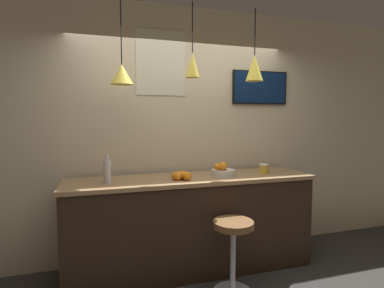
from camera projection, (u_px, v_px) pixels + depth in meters
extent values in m
cube|color=beige|center=(181.00, 133.00, 3.53)|extent=(8.00, 0.06, 2.90)
cube|color=black|center=(192.00, 225.00, 3.20)|extent=(2.56, 0.60, 0.97)
cube|color=#99754C|center=(192.00, 179.00, 3.16)|extent=(2.60, 0.64, 0.04)
cylinder|color=#B7B7BC|center=(233.00, 260.00, 2.76)|extent=(0.05, 0.05, 0.61)
cylinder|color=brown|center=(233.00, 224.00, 2.73)|extent=(0.37, 0.37, 0.06)
cylinder|color=beige|center=(223.00, 173.00, 3.21)|extent=(0.25, 0.25, 0.07)
sphere|color=orange|center=(223.00, 166.00, 3.17)|extent=(0.08, 0.08, 0.08)
sphere|color=orange|center=(222.00, 166.00, 3.21)|extent=(0.08, 0.08, 0.08)
sphere|color=orange|center=(222.00, 166.00, 3.19)|extent=(0.08, 0.08, 0.08)
sphere|color=orange|center=(217.00, 167.00, 3.17)|extent=(0.07, 0.07, 0.07)
sphere|color=orange|center=(223.00, 166.00, 3.21)|extent=(0.09, 0.09, 0.09)
sphere|color=orange|center=(187.00, 176.00, 2.98)|extent=(0.09, 0.09, 0.09)
sphere|color=orange|center=(181.00, 175.00, 3.04)|extent=(0.08, 0.08, 0.08)
sphere|color=orange|center=(175.00, 176.00, 3.02)|extent=(0.08, 0.08, 0.08)
sphere|color=orange|center=(179.00, 175.00, 3.06)|extent=(0.08, 0.08, 0.08)
sphere|color=orange|center=(183.00, 176.00, 3.03)|extent=(0.08, 0.08, 0.08)
sphere|color=orange|center=(183.00, 174.00, 3.13)|extent=(0.07, 0.07, 0.07)
sphere|color=orange|center=(178.00, 176.00, 2.98)|extent=(0.08, 0.08, 0.08)
sphere|color=orange|center=(179.00, 175.00, 3.07)|extent=(0.08, 0.08, 0.08)
cylinder|color=silver|center=(107.00, 172.00, 2.86)|extent=(0.07, 0.07, 0.22)
cylinder|color=silver|center=(107.00, 157.00, 2.85)|extent=(0.03, 0.03, 0.05)
cylinder|color=gold|center=(264.00, 169.00, 3.36)|extent=(0.10, 0.10, 0.09)
cylinder|color=white|center=(264.00, 165.00, 3.35)|extent=(0.10, 0.10, 0.01)
cylinder|color=black|center=(121.00, 29.00, 2.82)|extent=(0.01, 0.01, 0.66)
cone|color=yellow|center=(122.00, 74.00, 2.85)|extent=(0.22, 0.22, 0.19)
sphere|color=#F9EFCC|center=(122.00, 82.00, 2.86)|extent=(0.04, 0.04, 0.04)
cylinder|color=black|center=(192.00, 27.00, 3.01)|extent=(0.01, 0.01, 0.51)
cone|color=yellow|center=(192.00, 65.00, 3.05)|extent=(0.15, 0.15, 0.25)
sphere|color=#F9EFCC|center=(192.00, 76.00, 3.05)|extent=(0.04, 0.04, 0.04)
cylinder|color=black|center=(255.00, 32.00, 3.22)|extent=(0.01, 0.01, 0.49)
cone|color=yellow|center=(254.00, 68.00, 3.25)|extent=(0.19, 0.19, 0.28)
sphere|color=#F9EFCC|center=(254.00, 79.00, 3.26)|extent=(0.04, 0.04, 0.04)
cube|color=black|center=(260.00, 88.00, 3.73)|extent=(0.74, 0.04, 0.41)
cube|color=#0F2347|center=(261.00, 88.00, 3.71)|extent=(0.71, 0.01, 0.38)
cube|color=beige|center=(161.00, 63.00, 3.36)|extent=(0.56, 0.01, 0.73)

